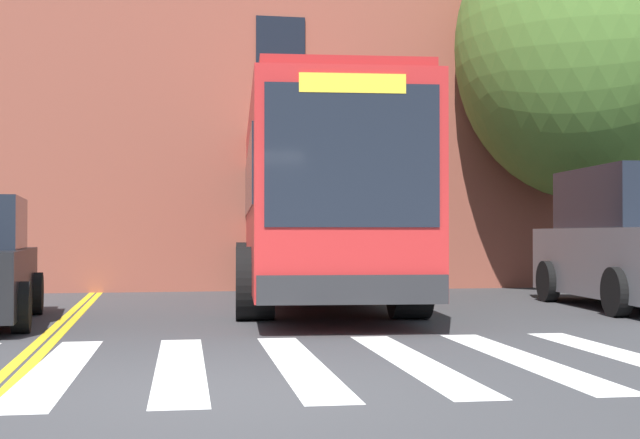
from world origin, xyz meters
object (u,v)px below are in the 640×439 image
object	(u,v)px
city_bus	(312,201)
car_grey_far_lane	(635,242)
street_tree_curbside_large	(587,48)
car_tan_behind_bus	(217,241)

from	to	relation	value
city_bus	car_grey_far_lane	world-z (taller)	city_bus
city_bus	street_tree_curbside_large	distance (m)	7.40
city_bus	car_grey_far_lane	bearing A→B (deg)	-27.73
city_bus	car_tan_behind_bus	bearing A→B (deg)	96.47
car_tan_behind_bus	street_tree_curbside_large	world-z (taller)	street_tree_curbside_large
car_grey_far_lane	street_tree_curbside_large	xyz separation A→B (m)	(1.27, 4.14, 4.22)
car_tan_behind_bus	street_tree_curbside_large	bearing A→B (deg)	-48.63
car_tan_behind_bus	street_tree_curbside_large	xyz separation A→B (m)	(7.52, -8.54, 4.29)
city_bus	street_tree_curbside_large	xyz separation A→B (m)	(6.39, 1.45, 3.45)
city_bus	street_tree_curbside_large	size ratio (longest dim) A/B	1.39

